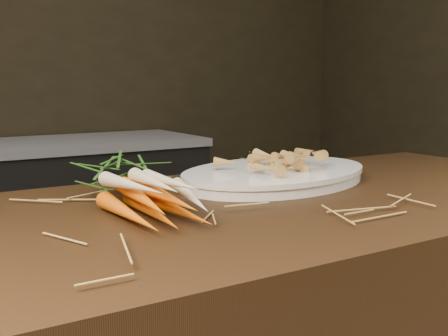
% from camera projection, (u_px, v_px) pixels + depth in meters
% --- Properties ---
extents(back_counter, '(1.82, 0.62, 0.84)m').
position_uv_depth(back_counter, '(17.00, 230.00, 2.68)').
color(back_counter, black).
rests_on(back_counter, ground).
extents(straw_bedding, '(1.40, 0.60, 0.02)m').
position_uv_depth(straw_bedding, '(68.00, 221.00, 0.88)').
color(straw_bedding, '#9E733C').
rests_on(straw_bedding, main_counter).
extents(root_veg_bunch, '(0.17, 0.46, 0.08)m').
position_uv_depth(root_veg_bunch, '(131.00, 184.00, 1.02)').
color(root_veg_bunch, '#D7560D').
rests_on(root_veg_bunch, main_counter).
extents(serving_platter, '(0.56, 0.44, 0.03)m').
position_uv_depth(serving_platter, '(276.00, 176.00, 1.27)').
color(serving_platter, white).
rests_on(serving_platter, main_counter).
extents(roasted_veg_heap, '(0.28, 0.23, 0.05)m').
position_uv_depth(roasted_veg_heap, '(276.00, 159.00, 1.26)').
color(roasted_veg_heap, '#B78436').
rests_on(roasted_veg_heap, serving_platter).
extents(serving_fork, '(0.02, 0.19, 0.00)m').
position_uv_depth(serving_fork, '(327.00, 163.00, 1.37)').
color(serving_fork, silver).
rests_on(serving_fork, serving_platter).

